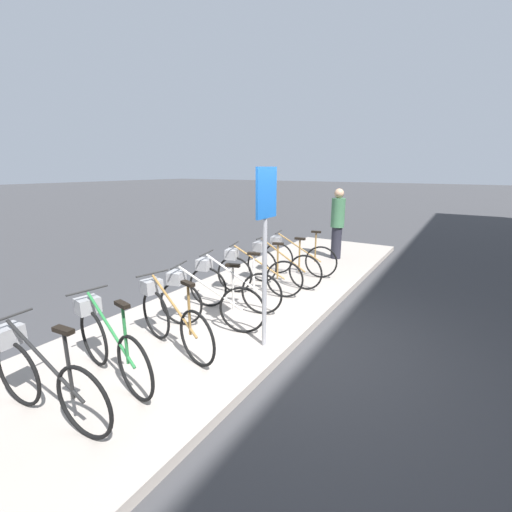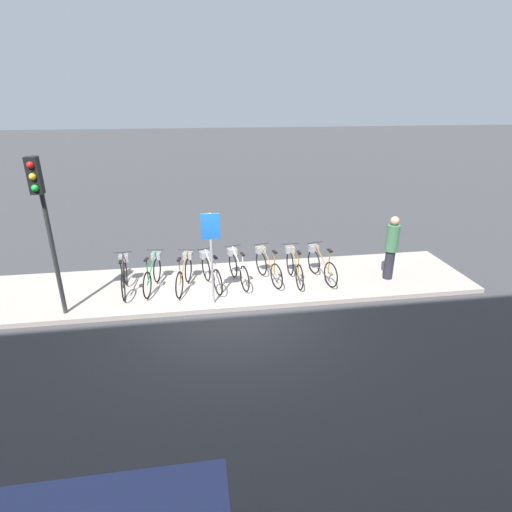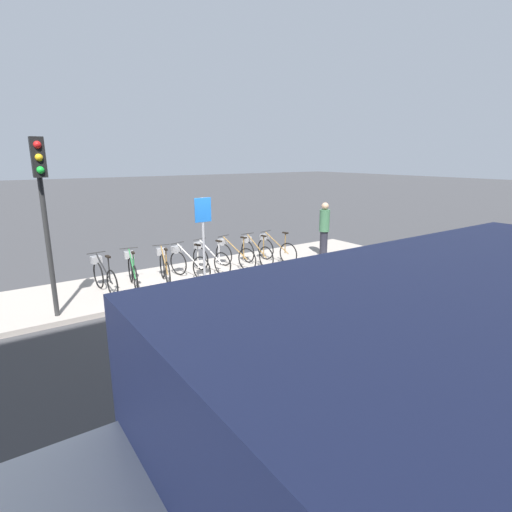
# 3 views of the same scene
# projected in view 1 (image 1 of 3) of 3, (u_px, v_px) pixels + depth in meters

# --- Properties ---
(ground_plane) EXTENTS (120.00, 120.00, 0.00)m
(ground_plane) POSITION_uv_depth(u_px,v_px,m) (297.00, 347.00, 4.74)
(ground_plane) COLOR #38383A
(sidewalk) EXTENTS (13.54, 2.81, 0.12)m
(sidewalk) POSITION_uv_depth(u_px,v_px,m) (217.00, 320.00, 5.44)
(sidewalk) COLOR #9E9389
(sidewalk) RESTS_ON ground_plane
(parked_bicycle_0) EXTENTS (0.46, 1.64, 1.01)m
(parked_bicycle_0) POSITION_uv_depth(u_px,v_px,m) (41.00, 375.00, 3.12)
(parked_bicycle_0) COLOR black
(parked_bicycle_0) RESTS_ON sidewalk
(parked_bicycle_1) EXTENTS (0.48, 1.62, 1.01)m
(parked_bicycle_1) POSITION_uv_depth(u_px,v_px,m) (108.00, 341.00, 3.75)
(parked_bicycle_1) COLOR black
(parked_bicycle_1) RESTS_ON sidewalk
(parked_bicycle_2) EXTENTS (0.54, 1.61, 1.01)m
(parked_bicycle_2) POSITION_uv_depth(u_px,v_px,m) (170.00, 316.00, 4.37)
(parked_bicycle_2) COLOR black
(parked_bicycle_2) RESTS_ON sidewalk
(parked_bicycle_3) EXTENTS (0.60, 1.59, 1.01)m
(parked_bicycle_3) POSITION_uv_depth(u_px,v_px,m) (205.00, 300.00, 4.92)
(parked_bicycle_3) COLOR black
(parked_bicycle_3) RESTS_ON sidewalk
(parked_bicycle_4) EXTENTS (0.53, 1.61, 1.01)m
(parked_bicycle_4) POSITION_uv_depth(u_px,v_px,m) (229.00, 284.00, 5.58)
(parked_bicycle_4) COLOR black
(parked_bicycle_4) RESTS_ON sidewalk
(parked_bicycle_5) EXTENTS (0.59, 1.59, 1.01)m
(parked_bicycle_5) POSITION_uv_depth(u_px,v_px,m) (254.00, 271.00, 6.27)
(parked_bicycle_5) COLOR black
(parked_bicycle_5) RESTS_ON sidewalk
(parked_bicycle_6) EXTENTS (0.46, 1.64, 1.01)m
(parked_bicycle_6) POSITION_uv_depth(u_px,v_px,m) (279.00, 263.00, 6.80)
(parked_bicycle_6) COLOR black
(parked_bicycle_6) RESTS_ON sidewalk
(parked_bicycle_7) EXTENTS (0.51, 1.62, 1.01)m
(parked_bicycle_7) POSITION_uv_depth(u_px,v_px,m) (295.00, 255.00, 7.43)
(parked_bicycle_7) COLOR black
(parked_bicycle_7) RESTS_ON sidewalk
(pedestrian) EXTENTS (0.34, 0.34, 1.79)m
(pedestrian) POSITION_uv_depth(u_px,v_px,m) (337.00, 222.00, 8.71)
(pedestrian) COLOR #23232D
(pedestrian) RESTS_ON sidewalk
(sign_post) EXTENTS (0.44, 0.07, 2.29)m
(sign_post) POSITION_uv_depth(u_px,v_px,m) (265.00, 229.00, 4.15)
(sign_post) COLOR #99999E
(sign_post) RESTS_ON sidewalk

